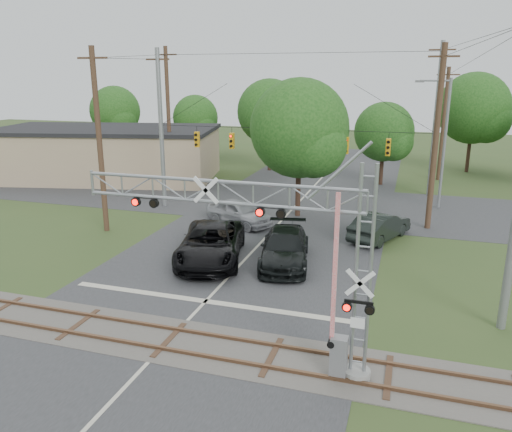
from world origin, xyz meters
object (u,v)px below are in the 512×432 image
(crossing_gantry, at_px, (271,244))
(pickup_black, at_px, (211,243))
(commercial_building, at_px, (107,153))
(sedan_silver, at_px, (239,212))
(car_dark, at_px, (285,248))
(traffic_signal_span, at_px, (300,137))
(streetlight, at_px, (442,137))

(crossing_gantry, relative_size, pickup_black, 1.45)
(commercial_building, bearing_deg, sedan_silver, -45.07)
(pickup_black, relative_size, car_dark, 1.15)
(traffic_signal_span, bearing_deg, car_dark, -81.97)
(sedan_silver, height_order, commercial_building, commercial_building)
(traffic_signal_span, distance_m, car_dark, 10.20)
(commercial_building, bearing_deg, traffic_signal_span, -34.06)
(crossing_gantry, height_order, sedan_silver, crossing_gantry)
(sedan_silver, relative_size, commercial_building, 0.22)
(pickup_black, bearing_deg, streetlight, 37.71)
(car_dark, height_order, sedan_silver, car_dark)
(car_dark, bearing_deg, commercial_building, 131.32)
(car_dark, xyz_separation_m, sedan_silver, (-4.65, 6.04, -0.03))
(sedan_silver, height_order, streetlight, streetlight)
(traffic_signal_span, xyz_separation_m, car_dark, (1.26, -8.93, -4.77))
(crossing_gantry, relative_size, commercial_building, 0.45)
(crossing_gantry, height_order, pickup_black, crossing_gantry)
(pickup_black, relative_size, sedan_silver, 1.40)
(car_dark, bearing_deg, pickup_black, -179.91)
(car_dark, relative_size, streetlight, 0.64)
(traffic_signal_span, xyz_separation_m, pickup_black, (-2.62, -9.67, -4.68))
(crossing_gantry, distance_m, traffic_signal_span, 18.67)
(pickup_black, distance_m, commercial_building, 25.53)
(crossing_gantry, bearing_deg, car_dark, 101.19)
(pickup_black, height_order, car_dark, pickup_black)
(crossing_gantry, xyz_separation_m, pickup_black, (-5.75, 8.69, -3.43))
(crossing_gantry, height_order, commercial_building, crossing_gantry)
(traffic_signal_span, relative_size, car_dark, 3.21)
(traffic_signal_span, bearing_deg, sedan_silver, -139.58)
(traffic_signal_span, bearing_deg, pickup_black, -105.16)
(crossing_gantry, height_order, streetlight, streetlight)
(traffic_signal_span, relative_size, streetlight, 2.04)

